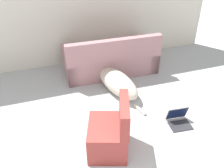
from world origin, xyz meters
TOP-DOWN VIEW (x-y plane):
  - wall_back at (0.00, 4.01)m, footprint 6.80×0.06m
  - couch at (0.78, 3.31)m, footprint 1.97×0.96m
  - dog at (0.67, 2.57)m, footprint 0.70×1.62m
  - laptop_open at (1.31, 1.37)m, footprint 0.38×0.36m
  - side_chair at (0.08, 1.18)m, footprint 0.73×0.77m

SIDE VIEW (x-z plane):
  - laptop_open at x=1.31m, z-range -0.05..0.21m
  - dog at x=0.67m, z-range -0.01..0.38m
  - couch at x=0.78m, z-range -0.16..0.72m
  - side_chair at x=0.08m, z-range -0.13..0.72m
  - wall_back at x=0.00m, z-range 0.00..2.76m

